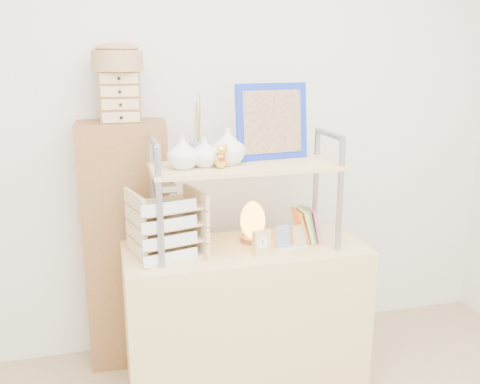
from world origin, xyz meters
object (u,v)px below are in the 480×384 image
(desk, at_px, (245,315))
(cabinet, at_px, (128,246))
(salt_lamp, at_px, (253,221))
(letter_tray, at_px, (167,227))

(desk, relative_size, cabinet, 0.89)
(cabinet, relative_size, salt_lamp, 6.33)
(desk, height_order, cabinet, cabinet)
(cabinet, xyz_separation_m, letter_tray, (0.17, -0.38, 0.21))
(salt_lamp, bearing_deg, letter_tray, -169.86)
(cabinet, bearing_deg, desk, -31.13)
(cabinet, bearing_deg, salt_lamp, -23.51)
(cabinet, relative_size, letter_tray, 3.85)
(desk, bearing_deg, letter_tray, -178.66)
(desk, height_order, letter_tray, letter_tray)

